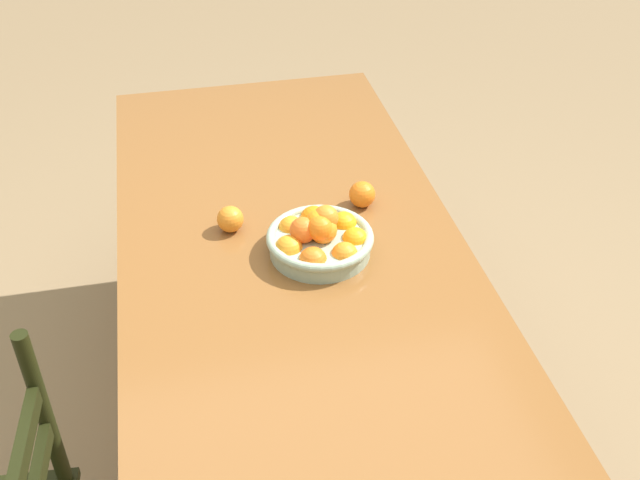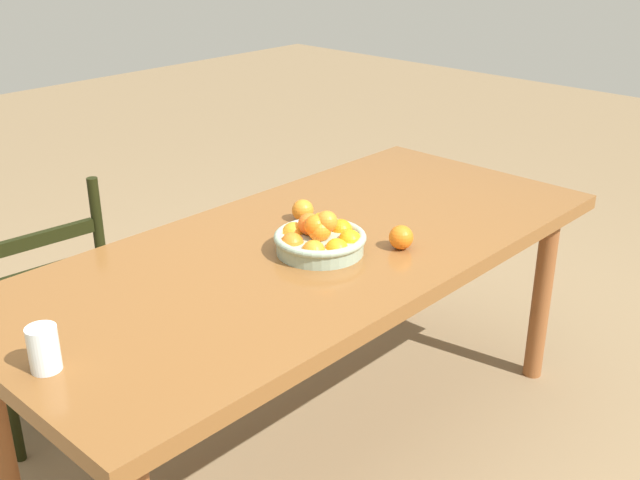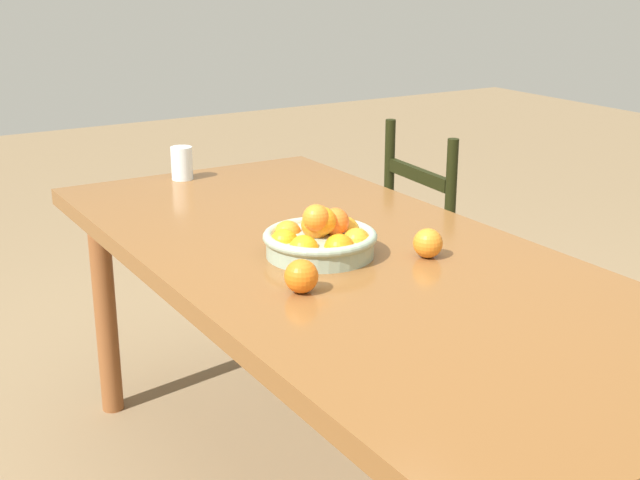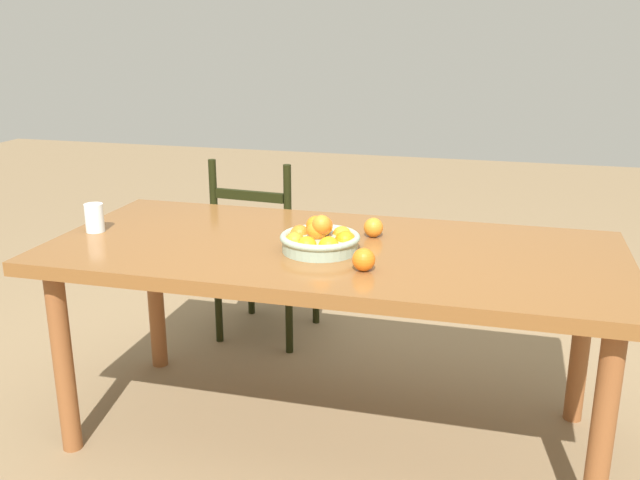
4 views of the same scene
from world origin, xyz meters
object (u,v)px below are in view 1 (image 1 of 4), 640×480
object	(u,v)px
dining_table	(294,271)
orange_loose_1	(362,194)
fruit_bowl	(320,239)
orange_loose_0	(230,219)

from	to	relation	value
dining_table	orange_loose_1	distance (m)	0.30
fruit_bowl	orange_loose_0	world-z (taller)	fruit_bowl
fruit_bowl	orange_loose_1	bearing A→B (deg)	-40.85
fruit_bowl	orange_loose_1	xyz separation A→B (m)	(0.19, -0.16, -0.01)
fruit_bowl	orange_loose_0	size ratio (longest dim) A/B	3.86
fruit_bowl	orange_loose_0	xyz separation A→B (m)	(0.15, 0.22, -0.01)
fruit_bowl	orange_loose_0	distance (m)	0.26
orange_loose_0	fruit_bowl	bearing A→B (deg)	-124.30
fruit_bowl	orange_loose_1	distance (m)	0.25
orange_loose_0	orange_loose_1	world-z (taller)	orange_loose_1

